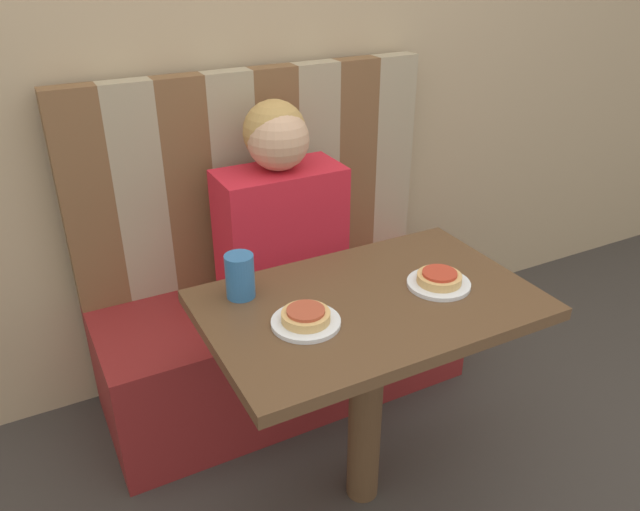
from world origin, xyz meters
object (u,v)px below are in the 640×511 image
at_px(plate_right, 439,284).
at_px(plate_left, 306,322).
at_px(pizza_left, 306,315).
at_px(person, 280,206).
at_px(pizza_right, 439,277).
at_px(drinking_cup, 240,276).

bearing_deg(plate_right, plate_left, 180.00).
height_order(plate_right, pizza_left, pizza_left).
height_order(plate_left, plate_right, same).
xyz_separation_m(plate_left, pizza_left, (0.00, 0.00, 0.02)).
height_order(person, plate_right, person).
xyz_separation_m(person, plate_left, (-0.21, -0.61, -0.05)).
xyz_separation_m(person, pizza_left, (-0.21, -0.61, -0.03)).
xyz_separation_m(pizza_right, drinking_cup, (-0.51, 0.21, 0.04)).
bearing_deg(person, pizza_right, -71.30).
distance_m(plate_left, plate_right, 0.41).
relative_size(plate_right, drinking_cup, 1.43).
distance_m(person, pizza_right, 0.65).
height_order(pizza_right, drinking_cup, drinking_cup).
height_order(plate_left, pizza_left, pizza_left).
bearing_deg(person, pizza_left, -108.70).
bearing_deg(plate_right, pizza_left, 180.00).
bearing_deg(pizza_right, drinking_cup, 158.00).
bearing_deg(plate_left, person, 71.30).
height_order(person, pizza_left, person).
xyz_separation_m(plate_right, pizza_right, (0.00, 0.00, 0.02)).
relative_size(pizza_left, pizza_right, 1.00).
bearing_deg(plate_left, pizza_right, 0.00).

